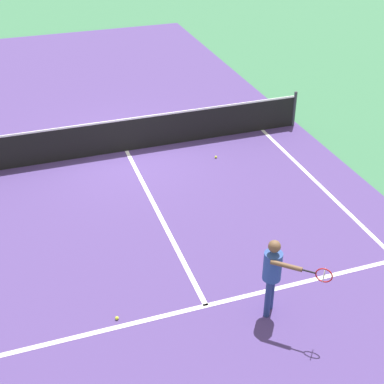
{
  "coord_description": "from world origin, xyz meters",
  "views": [
    {
      "loc": [
        -2.61,
        -13.26,
        7.01
      ],
      "look_at": [
        0.5,
        -4.13,
        1.0
      ],
      "focal_mm": 51.22,
      "sensor_mm": 36.0,
      "label": 1
    }
  ],
  "objects_px": {
    "player_near": "(274,270)",
    "tennis_ball_mid_court": "(117,318)",
    "net": "(125,135)",
    "tennis_ball_near_net": "(216,157)"
  },
  "relations": [
    {
      "from": "player_near",
      "to": "tennis_ball_mid_court",
      "type": "distance_m",
      "value": 2.88
    },
    {
      "from": "player_near",
      "to": "tennis_ball_mid_court",
      "type": "bearing_deg",
      "value": 165.07
    },
    {
      "from": "player_near",
      "to": "tennis_ball_mid_court",
      "type": "relative_size",
      "value": 23.83
    },
    {
      "from": "net",
      "to": "tennis_ball_mid_court",
      "type": "height_order",
      "value": "net"
    },
    {
      "from": "tennis_ball_near_net",
      "to": "tennis_ball_mid_court",
      "type": "distance_m",
      "value": 6.29
    },
    {
      "from": "tennis_ball_near_net",
      "to": "tennis_ball_mid_court",
      "type": "height_order",
      "value": "same"
    },
    {
      "from": "net",
      "to": "player_near",
      "type": "xyz_separation_m",
      "value": [
        1.02,
        -6.91,
        0.48
      ]
    },
    {
      "from": "tennis_ball_near_net",
      "to": "tennis_ball_mid_court",
      "type": "relative_size",
      "value": 1.0
    },
    {
      "from": "tennis_ball_mid_court",
      "to": "net",
      "type": "bearing_deg",
      "value": 75.53
    },
    {
      "from": "net",
      "to": "tennis_ball_near_net",
      "type": "xyz_separation_m",
      "value": [
        2.18,
        -1.19,
        -0.46
      ]
    }
  ]
}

